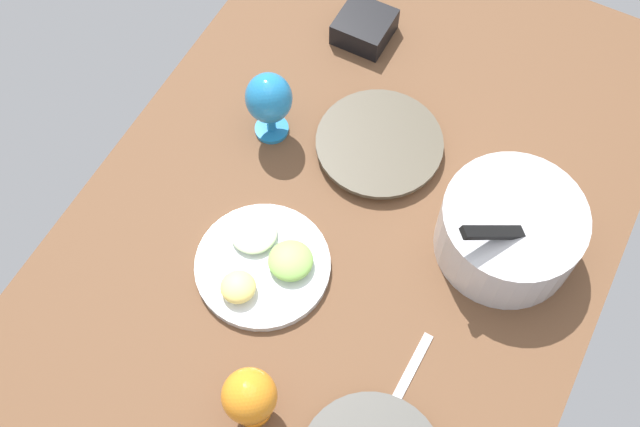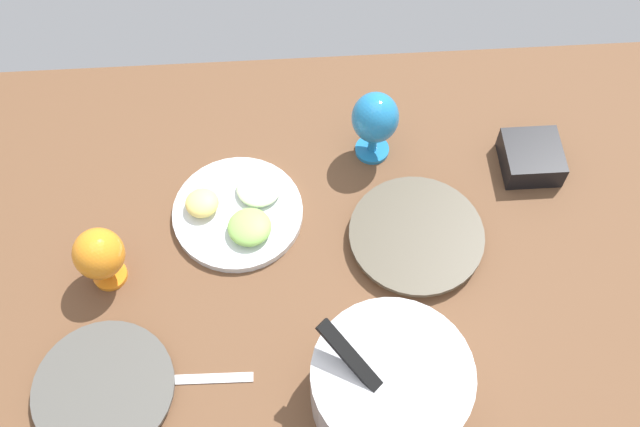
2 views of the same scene
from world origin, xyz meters
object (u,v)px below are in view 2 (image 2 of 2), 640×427
at_px(dinner_plate_left, 416,236).
at_px(dinner_plate_right, 104,389).
at_px(hurricane_glass_orange, 99,255).
at_px(hurricane_glass_blue, 375,120).
at_px(mixing_bowl, 390,385).
at_px(square_bowl_black, 531,157).
at_px(fruit_platter, 239,211).

height_order(dinner_plate_left, dinner_plate_right, dinner_plate_left).
relative_size(hurricane_glass_orange, hurricane_glass_blue, 0.84).
relative_size(mixing_bowl, square_bowl_black, 2.29).
bearing_deg(dinner_plate_left, dinner_plate_right, 24.56).
distance_m(dinner_plate_left, hurricane_glass_blue, 0.25).
height_order(dinner_plate_right, mixing_bowl, mixing_bowl).
distance_m(dinner_plate_left, dinner_plate_right, 0.66).
bearing_deg(square_bowl_black, mixing_bowl, 53.64).
relative_size(dinner_plate_left, mixing_bowl, 0.98).
bearing_deg(dinner_plate_right, fruit_platter, -124.64).
xyz_separation_m(dinner_plate_right, square_bowl_black, (-0.86, -0.44, 0.02)).
height_order(mixing_bowl, hurricane_glass_blue, mixing_bowl).
bearing_deg(fruit_platter, dinner_plate_left, 167.29).
xyz_separation_m(dinner_plate_right, fruit_platter, (-0.24, -0.35, 0.01)).
distance_m(hurricane_glass_orange, square_bowl_black, 0.90).
bearing_deg(dinner_plate_left, hurricane_glass_blue, -73.67).
bearing_deg(hurricane_glass_blue, square_bowl_black, 169.90).
xyz_separation_m(dinner_plate_left, mixing_bowl, (0.09, 0.32, 0.06)).
bearing_deg(square_bowl_black, fruit_platter, 7.94).
xyz_separation_m(dinner_plate_left, hurricane_glass_blue, (0.07, -0.23, 0.10)).
bearing_deg(fruit_platter, mixing_bowl, 123.40).
distance_m(dinner_plate_left, fruit_platter, 0.36).
relative_size(dinner_plate_right, mixing_bowl, 0.93).
bearing_deg(hurricane_glass_orange, dinner_plate_right, 92.12).
bearing_deg(hurricane_glass_orange, fruit_platter, -154.12).
height_order(dinner_plate_left, hurricane_glass_orange, hurricane_glass_orange).
bearing_deg(hurricane_glass_orange, hurricane_glass_blue, -153.69).
xyz_separation_m(mixing_bowl, fruit_platter, (0.26, -0.40, -0.06)).
relative_size(dinner_plate_left, dinner_plate_right, 1.06).
xyz_separation_m(mixing_bowl, hurricane_glass_orange, (0.52, -0.28, 0.02)).
distance_m(fruit_platter, hurricane_glass_orange, 0.29).
bearing_deg(hurricane_glass_blue, hurricane_glass_orange, 26.31).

